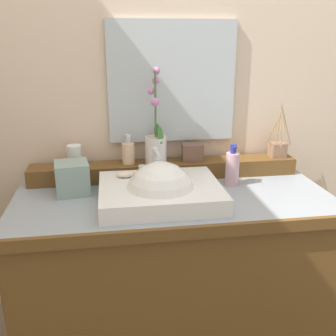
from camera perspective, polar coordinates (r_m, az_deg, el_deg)
name	(u,v)px	position (r m, az deg, el deg)	size (l,w,h in m)	color
wall_back	(159,73)	(1.83, -1.27, 13.82)	(2.86, 0.20, 2.58)	beige
vanity_cabinet	(173,285)	(1.75, 0.73, -16.85)	(1.26, 0.59, 0.85)	brown
back_ledge	(165,169)	(1.74, -0.38, -0.20)	(1.19, 0.12, 0.07)	brown
sink_basin	(160,195)	(1.48, -1.11, -3.94)	(0.46, 0.38, 0.29)	white
soap_bar	(125,174)	(1.56, -6.32, -0.93)	(0.07, 0.04, 0.02)	beige
potted_plant	(156,143)	(1.68, -1.80, 3.69)	(0.09, 0.10, 0.41)	silver
soap_dispenser	(128,152)	(1.70, -5.86, 2.34)	(0.06, 0.06, 0.13)	beige
tumbler_cup	(75,155)	(1.72, -13.59, 1.85)	(0.06, 0.06, 0.09)	white
reed_diffuser	(277,149)	(1.86, 15.81, 2.76)	(0.10, 0.09, 0.25)	#926B51
trinket_box	(192,152)	(1.74, 3.61, 2.34)	(0.09, 0.07, 0.08)	brown
lotion_bottle	(232,168)	(1.65, 9.44, 0.00)	(0.06, 0.06, 0.18)	#CC9EAA
tissue_box	(72,178)	(1.60, -13.91, -1.41)	(0.13, 0.13, 0.13)	#849D94
mirror	(172,82)	(1.73, 0.60, 12.50)	(0.56, 0.02, 0.52)	silver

